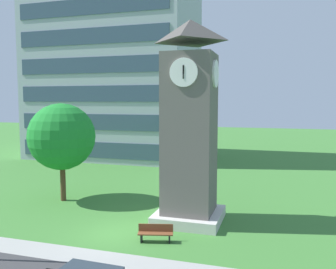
{
  "coord_description": "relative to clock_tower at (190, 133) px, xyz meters",
  "views": [
    {
      "loc": [
        8.17,
        -17.32,
        7.25
      ],
      "look_at": [
        1.64,
        4.13,
        5.11
      ],
      "focal_mm": 38.24,
      "sensor_mm": 36.0,
      "label": 1
    }
  ],
  "objects": [
    {
      "name": "kerb_strip",
      "position": [
        -3.29,
        -6.21,
        -5.36
      ],
      "size": [
        120.0,
        1.6,
        0.01
      ],
      "primitive_type": "cube",
      "color": "#9E9E99",
      "rests_on": "ground"
    },
    {
      "name": "tree_near_tower",
      "position": [
        -9.81,
        1.67,
        -0.7
      ],
      "size": [
        4.77,
        4.77,
        7.06
      ],
      "color": "#513823",
      "rests_on": "ground"
    },
    {
      "name": "office_building",
      "position": [
        -15.22,
        22.18,
        5.84
      ],
      "size": [
        20.02,
        12.56,
        22.4
      ],
      "color": "#9EA8B2",
      "rests_on": "ground"
    },
    {
      "name": "clock_tower",
      "position": [
        0.0,
        0.0,
        0.0
      ],
      "size": [
        3.86,
        3.86,
        11.87
      ],
      "color": "#605B56",
      "rests_on": "ground"
    },
    {
      "name": "ground_plane",
      "position": [
        -3.29,
        -3.12,
        -5.36
      ],
      "size": [
        160.0,
        160.0,
        0.0
      ],
      "primitive_type": "plane",
      "color": "#3D7A33"
    },
    {
      "name": "park_bench",
      "position": [
        -0.92,
        -3.59,
        -4.9
      ],
      "size": [
        1.86,
        0.91,
        0.88
      ],
      "color": "brown",
      "rests_on": "ground"
    }
  ]
}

